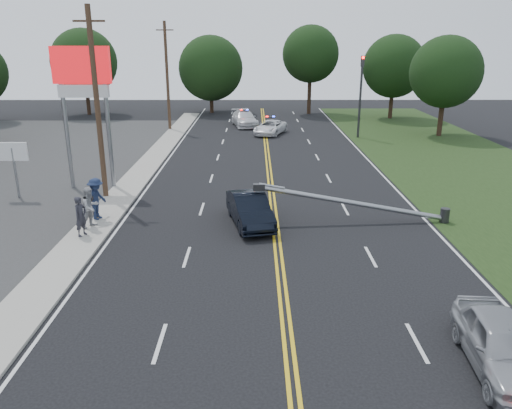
{
  "coord_description": "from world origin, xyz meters",
  "views": [
    {
      "loc": [
        -0.97,
        -14.37,
        8.27
      ],
      "look_at": [
        -0.91,
        5.59,
        1.7
      ],
      "focal_mm": 35.0,
      "sensor_mm": 36.0,
      "label": 1
    }
  ],
  "objects_px": {
    "utility_pole_mid": "(97,105)",
    "emergency_a": "(270,127)",
    "fallen_streetlight": "(364,204)",
    "small_sign": "(13,156)",
    "pylon_sign": "(83,84)",
    "crashed_sedan": "(250,209)",
    "bystander_d": "(94,202)",
    "traffic_signal": "(361,90)",
    "bystander_c": "(96,199)",
    "bystander_b": "(90,207)",
    "utility_pole_far": "(167,76)",
    "bystander_a": "(81,216)",
    "waiting_sedan": "(503,345)",
    "emergency_b": "(244,119)"
  },
  "relations": [
    {
      "from": "utility_pole_mid",
      "to": "emergency_a",
      "type": "xyz_separation_m",
      "value": [
        9.68,
        19.64,
        -4.45
      ]
    },
    {
      "from": "fallen_streetlight",
      "to": "small_sign",
      "type": "bearing_deg",
      "value": 167.6
    },
    {
      "from": "pylon_sign",
      "to": "utility_pole_mid",
      "type": "xyz_separation_m",
      "value": [
        1.3,
        -2.0,
        -0.91
      ]
    },
    {
      "from": "crashed_sedan",
      "to": "bystander_d",
      "type": "relative_size",
      "value": 2.74
    },
    {
      "from": "small_sign",
      "to": "traffic_signal",
      "type": "xyz_separation_m",
      "value": [
        22.3,
        18.0,
        1.87
      ]
    },
    {
      "from": "bystander_c",
      "to": "bystander_b",
      "type": "bearing_deg",
      "value": -161.17
    },
    {
      "from": "traffic_signal",
      "to": "emergency_a",
      "type": "xyz_separation_m",
      "value": [
        -7.82,
        1.65,
        -3.57
      ]
    },
    {
      "from": "pylon_sign",
      "to": "utility_pole_far",
      "type": "bearing_deg",
      "value": 86.28
    },
    {
      "from": "crashed_sedan",
      "to": "bystander_d",
      "type": "bearing_deg",
      "value": 163.5
    },
    {
      "from": "bystander_a",
      "to": "bystander_d",
      "type": "relative_size",
      "value": 1.1
    },
    {
      "from": "small_sign",
      "to": "bystander_b",
      "type": "height_order",
      "value": "small_sign"
    },
    {
      "from": "utility_pole_far",
      "to": "fallen_streetlight",
      "type": "bearing_deg",
      "value": -62.76
    },
    {
      "from": "emergency_a",
      "to": "bystander_d",
      "type": "bearing_deg",
      "value": -91.0
    },
    {
      "from": "bystander_b",
      "to": "utility_pole_mid",
      "type": "bearing_deg",
      "value": 38.19
    },
    {
      "from": "utility_pole_far",
      "to": "emergency_a",
      "type": "xyz_separation_m",
      "value": [
        9.68,
        -2.36,
        -4.45
      ]
    },
    {
      "from": "utility_pole_far",
      "to": "waiting_sedan",
      "type": "xyz_separation_m",
      "value": [
        14.7,
        -37.2,
        -4.36
      ]
    },
    {
      "from": "crashed_sedan",
      "to": "bystander_b",
      "type": "relative_size",
      "value": 2.36
    },
    {
      "from": "emergency_b",
      "to": "pylon_sign",
      "type": "bearing_deg",
      "value": -122.52
    },
    {
      "from": "utility_pole_far",
      "to": "emergency_b",
      "type": "height_order",
      "value": "utility_pole_far"
    },
    {
      "from": "utility_pole_mid",
      "to": "bystander_a",
      "type": "xyz_separation_m",
      "value": [
        0.66,
        -5.93,
        -4.07
      ]
    },
    {
      "from": "emergency_a",
      "to": "small_sign",
      "type": "bearing_deg",
      "value": -106.12
    },
    {
      "from": "emergency_b",
      "to": "bystander_b",
      "type": "distance_m",
      "value": 29.84
    },
    {
      "from": "waiting_sedan",
      "to": "utility_pole_far",
      "type": "bearing_deg",
      "value": 116.38
    },
    {
      "from": "emergency_a",
      "to": "bystander_c",
      "type": "xyz_separation_m",
      "value": [
        -8.98,
        -23.41,
        0.49
      ]
    },
    {
      "from": "emergency_a",
      "to": "bystander_d",
      "type": "xyz_separation_m",
      "value": [
        -9.1,
        -23.37,
        0.3
      ]
    },
    {
      "from": "fallen_streetlight",
      "to": "crashed_sedan",
      "type": "relative_size",
      "value": 2.1
    },
    {
      "from": "traffic_signal",
      "to": "bystander_c",
      "type": "height_order",
      "value": "traffic_signal"
    },
    {
      "from": "fallen_streetlight",
      "to": "emergency_a",
      "type": "xyz_separation_m",
      "value": [
        -3.71,
        23.64,
        -0.29
      ]
    },
    {
      "from": "traffic_signal",
      "to": "bystander_a",
      "type": "distance_m",
      "value": 29.43
    },
    {
      "from": "utility_pole_far",
      "to": "emergency_a",
      "type": "height_order",
      "value": "utility_pole_far"
    },
    {
      "from": "small_sign",
      "to": "traffic_signal",
      "type": "height_order",
      "value": "traffic_signal"
    },
    {
      "from": "utility_pole_mid",
      "to": "bystander_a",
      "type": "height_order",
      "value": "utility_pole_mid"
    },
    {
      "from": "traffic_signal",
      "to": "fallen_streetlight",
      "type": "relative_size",
      "value": 0.75
    },
    {
      "from": "traffic_signal",
      "to": "utility_pole_mid",
      "type": "height_order",
      "value": "utility_pole_mid"
    },
    {
      "from": "crashed_sedan",
      "to": "emergency_a",
      "type": "bearing_deg",
      "value": 73.23
    },
    {
      "from": "crashed_sedan",
      "to": "waiting_sedan",
      "type": "height_order",
      "value": "crashed_sedan"
    },
    {
      "from": "crashed_sedan",
      "to": "waiting_sedan",
      "type": "bearing_deg",
      "value": -71.46
    },
    {
      "from": "pylon_sign",
      "to": "bystander_c",
      "type": "xyz_separation_m",
      "value": [
        2.0,
        -5.77,
        -4.87
      ]
    },
    {
      "from": "bystander_a",
      "to": "bystander_d",
      "type": "xyz_separation_m",
      "value": [
        -0.08,
        2.2,
        -0.08
      ]
    },
    {
      "from": "utility_pole_mid",
      "to": "emergency_b",
      "type": "distance_m",
      "value": 25.7
    },
    {
      "from": "traffic_signal",
      "to": "bystander_c",
      "type": "relative_size",
      "value": 3.5
    },
    {
      "from": "bystander_a",
      "to": "bystander_b",
      "type": "distance_m",
      "value": 1.09
    },
    {
      "from": "bystander_c",
      "to": "bystander_d",
      "type": "distance_m",
      "value": 0.23
    },
    {
      "from": "crashed_sedan",
      "to": "bystander_d",
      "type": "height_order",
      "value": "bystander_d"
    },
    {
      "from": "utility_pole_mid",
      "to": "waiting_sedan",
      "type": "relative_size",
      "value": 2.34
    },
    {
      "from": "fallen_streetlight",
      "to": "bystander_d",
      "type": "height_order",
      "value": "fallen_streetlight"
    },
    {
      "from": "emergency_b",
      "to": "bystander_c",
      "type": "distance_m",
      "value": 28.8
    },
    {
      "from": "waiting_sedan",
      "to": "emergency_b",
      "type": "distance_m",
      "value": 40.19
    },
    {
      "from": "traffic_signal",
      "to": "bystander_a",
      "type": "relative_size",
      "value": 3.96
    },
    {
      "from": "pylon_sign",
      "to": "crashed_sedan",
      "type": "bearing_deg",
      "value": -33.71
    }
  ]
}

